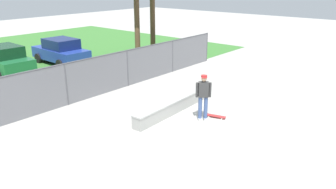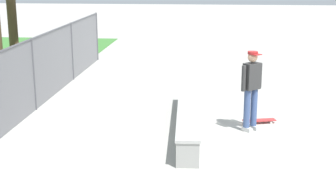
# 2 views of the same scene
# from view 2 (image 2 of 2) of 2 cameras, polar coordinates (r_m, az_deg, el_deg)

# --- Properties ---
(ground_plane) EXTENTS (80.00, 80.00, 0.00)m
(ground_plane) POSITION_cam_2_polar(r_m,az_deg,el_deg) (11.09, 12.38, -5.11)
(ground_plane) COLOR #ADAAA3
(concrete_ledge) EXTENTS (4.75, 0.70, 0.55)m
(concrete_ledge) POSITION_cam_2_polar(r_m,az_deg,el_deg) (11.47, 2.30, -2.64)
(concrete_ledge) COLOR #999993
(concrete_ledge) RESTS_ON ground
(skateboarder) EXTENTS (0.44, 0.48, 1.84)m
(skateboarder) POSITION_cam_2_polar(r_m,az_deg,el_deg) (11.31, 9.59, 0.87)
(skateboarder) COLOR beige
(skateboarder) RESTS_ON ground
(skateboard) EXTENTS (0.39, 0.82, 0.09)m
(skateboard) POSITION_cam_2_polar(r_m,az_deg,el_deg) (12.12, 10.47, -2.96)
(skateboard) COLOR red
(skateboard) RESTS_ON ground
(chainlink_fence) EXTENTS (18.25, 0.07, 1.90)m
(chainlink_fence) POSITION_cam_2_polar(r_m,az_deg,el_deg) (11.63, -18.29, 0.70)
(chainlink_fence) COLOR #4C4C51
(chainlink_fence) RESTS_ON ground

